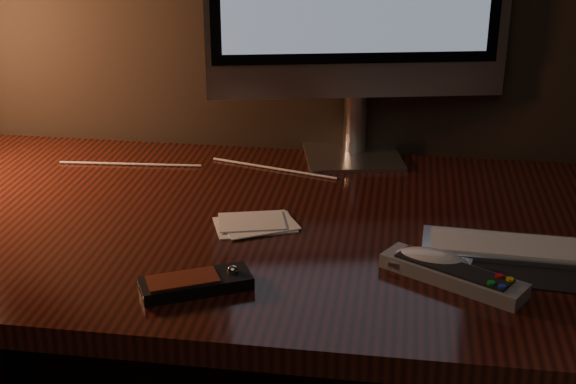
# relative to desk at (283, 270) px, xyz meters

# --- Properties ---
(desk) EXTENTS (1.60, 0.75, 0.75)m
(desk) POSITION_rel_desk_xyz_m (0.00, 0.00, 0.00)
(desk) COLOR #3B140D
(desk) RESTS_ON ground
(keyboard) EXTENTS (0.38, 0.12, 0.01)m
(keyboard) POSITION_rel_desk_xyz_m (0.43, -0.13, 0.14)
(keyboard) COLOR silver
(keyboard) RESTS_ON desk
(mousepad) EXTENTS (0.24, 0.20, 0.00)m
(mousepad) POSITION_rel_desk_xyz_m (0.39, -0.16, 0.13)
(mousepad) COLOR black
(mousepad) RESTS_ON desk
(mouse) EXTENTS (0.13, 0.09, 0.02)m
(mouse) POSITION_rel_desk_xyz_m (0.26, -0.21, 0.14)
(mouse) COLOR white
(mouse) RESTS_ON desk
(media_remote) EXTENTS (0.17, 0.12, 0.03)m
(media_remote) POSITION_rel_desk_xyz_m (-0.08, -0.32, 0.14)
(media_remote) COLOR black
(media_remote) RESTS_ON desk
(tv_remote) EXTENTS (0.22, 0.16, 0.03)m
(tv_remote) POSITION_rel_desk_xyz_m (0.29, -0.24, 0.14)
(tv_remote) COLOR gray
(tv_remote) RESTS_ON desk
(papers) EXTENTS (0.16, 0.13, 0.01)m
(papers) POSITION_rel_desk_xyz_m (-0.03, -0.09, 0.13)
(papers) COLOR white
(papers) RESTS_ON desk
(cable) EXTENTS (0.56, 0.08, 0.00)m
(cable) POSITION_rel_desk_xyz_m (-0.19, 0.16, 0.13)
(cable) COLOR white
(cable) RESTS_ON desk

